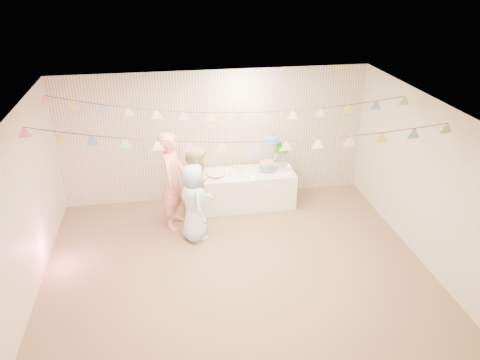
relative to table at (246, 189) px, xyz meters
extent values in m
plane|color=brown|center=(-0.52, -2.00, -0.35)|extent=(6.00, 6.00, 0.00)
plane|color=white|center=(-0.52, -2.00, 2.25)|extent=(6.00, 6.00, 0.00)
plane|color=silver|center=(-0.52, 0.50, 0.95)|extent=(6.00, 6.00, 0.00)
plane|color=silver|center=(-0.52, -4.50, 0.95)|extent=(6.00, 6.00, 0.00)
plane|color=silver|center=(-3.52, -2.00, 0.95)|extent=(5.00, 5.00, 0.00)
plane|color=silver|center=(2.48, -2.00, 0.95)|extent=(5.00, 5.00, 0.00)
cube|color=white|center=(0.00, 0.00, 0.00)|extent=(1.88, 0.75, 0.70)
cylinder|color=white|center=(-0.58, -0.05, 0.41)|extent=(0.35, 0.35, 0.02)
imported|color=#F89982|center=(-1.40, -0.54, 0.55)|extent=(0.63, 0.77, 1.81)
imported|color=tan|center=(-0.98, -0.81, 0.47)|extent=(0.87, 0.97, 1.64)
imported|color=#A8CBED|center=(-1.08, -1.02, 0.35)|extent=(0.58, 0.77, 1.40)
cylinder|color=#FFD88C|center=(-0.80, -0.15, 0.37)|extent=(0.04, 0.04, 0.03)
cylinder|color=#FFD88C|center=(-0.35, 0.18, 0.37)|extent=(0.04, 0.04, 0.03)
cylinder|color=#FFD88C|center=(0.10, -0.22, 0.37)|extent=(0.04, 0.04, 0.03)
cylinder|color=#FFD88C|center=(0.35, 0.22, 0.37)|extent=(0.04, 0.04, 0.03)
cylinder|color=#FFD88C|center=(0.82, -0.18, 0.37)|extent=(0.04, 0.04, 0.03)
cylinder|color=#FFD88C|center=(0.90, 0.15, 0.37)|extent=(0.04, 0.04, 0.03)
camera|label=1|loc=(-1.49, -8.04, 4.17)|focal=35.00mm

